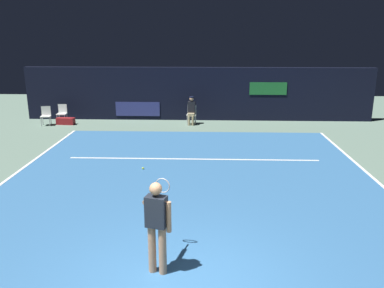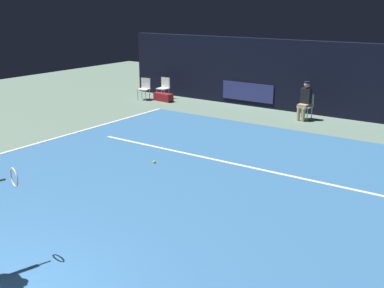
% 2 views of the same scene
% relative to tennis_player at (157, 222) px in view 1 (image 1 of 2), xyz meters
% --- Properties ---
extents(ground_plane, '(33.66, 33.66, 0.00)m').
position_rel_tennis_player_xyz_m(ground_plane, '(0.41, 4.50, -0.99)').
color(ground_plane, slate).
extents(court_surface, '(10.94, 12.04, 0.01)m').
position_rel_tennis_player_xyz_m(court_surface, '(0.41, 4.50, -0.98)').
color(court_surface, '#336699').
rests_on(court_surface, ground).
extents(line_sideline_left, '(0.10, 12.04, 0.01)m').
position_rel_tennis_player_xyz_m(line_sideline_left, '(5.83, 4.50, -0.97)').
color(line_sideline_left, white).
rests_on(line_sideline_left, court_surface).
extents(line_sideline_right, '(0.10, 12.04, 0.01)m').
position_rel_tennis_player_xyz_m(line_sideline_right, '(-5.01, 4.50, -0.97)').
color(line_sideline_right, white).
rests_on(line_sideline_right, court_surface).
extents(line_service, '(8.54, 0.10, 0.01)m').
position_rel_tennis_player_xyz_m(line_service, '(0.41, 6.61, -0.97)').
color(line_service, white).
rests_on(line_service, court_surface).
extents(back_wall, '(17.11, 0.33, 2.60)m').
position_rel_tennis_player_xyz_m(back_wall, '(0.41, 13.14, 0.31)').
color(back_wall, black).
rests_on(back_wall, ground).
extents(tennis_player, '(0.51, 1.03, 1.73)m').
position_rel_tennis_player_xyz_m(tennis_player, '(0.00, 0.00, 0.00)').
color(tennis_player, tan).
rests_on(tennis_player, ground).
extents(line_judge_on_chair, '(0.46, 0.55, 1.32)m').
position_rel_tennis_player_xyz_m(line_judge_on_chair, '(0.13, 12.06, -0.30)').
color(line_judge_on_chair, white).
rests_on(line_judge_on_chair, ground).
extents(courtside_chair_near, '(0.46, 0.43, 0.88)m').
position_rel_tennis_player_xyz_m(courtside_chair_near, '(-6.14, 12.22, -0.49)').
color(courtside_chair_near, white).
rests_on(courtside_chair_near, ground).
extents(courtside_chair_far, '(0.51, 0.49, 0.88)m').
position_rel_tennis_player_xyz_m(courtside_chair_far, '(-6.70, 11.64, -0.49)').
color(courtside_chair_far, white).
rests_on(courtside_chair_far, ground).
extents(tennis_ball, '(0.07, 0.07, 0.07)m').
position_rel_tennis_player_xyz_m(tennis_ball, '(-1.15, 5.51, -0.94)').
color(tennis_ball, '#CCE033').
rests_on(tennis_ball, court_surface).
extents(equipment_bag, '(0.86, 0.39, 0.32)m').
position_rel_tennis_player_xyz_m(equipment_bag, '(-5.85, 11.82, -0.83)').
color(equipment_bag, maroon).
rests_on(equipment_bag, ground).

